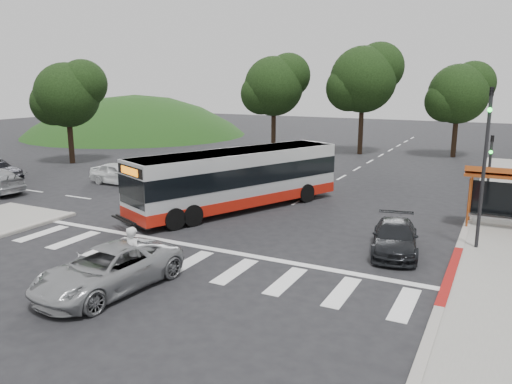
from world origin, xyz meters
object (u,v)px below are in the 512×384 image
Objects in this scene: dark_sedan at (395,237)px; transit_bus at (238,180)px; silver_suv_south at (108,269)px; pedestrian at (134,255)px.

transit_bus is at bearing 149.22° from dark_sedan.
dark_sedan is 11.03m from silver_suv_south.
transit_bus is 2.33× the size of silver_suv_south.
silver_suv_south is at bearing -144.54° from dark_sedan.
transit_bus is 9.56m from dark_sedan.
silver_suv_south is (-7.58, -8.01, 0.11)m from dark_sedan.
transit_bus is 6.06× the size of pedestrian.
transit_bus reaches higher than dark_sedan.
pedestrian reaches higher than silver_suv_south.
pedestrian is at bearing 69.85° from silver_suv_south.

